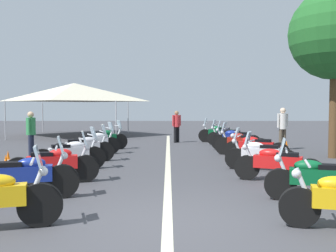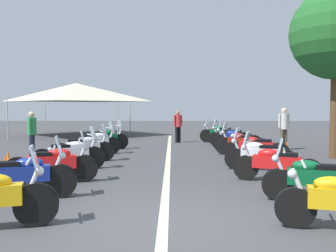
{
  "view_description": "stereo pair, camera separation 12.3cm",
  "coord_description": "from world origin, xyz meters",
  "px_view_note": "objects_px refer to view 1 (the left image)",
  "views": [
    {
      "loc": [
        -5.63,
        -0.02,
        1.8
      ],
      "look_at": [
        6.4,
        0.0,
        1.16
      ],
      "focal_mm": 39.82,
      "sensor_mm": 36.0,
      "label": 1
    },
    {
      "loc": [
        -5.63,
        -0.14,
        1.8
      ],
      "look_at": [
        6.4,
        0.0,
        1.16
      ],
      "focal_mm": 39.82,
      "sensor_mm": 36.0,
      "label": 2
    }
  ],
  "objects_px": {
    "motorcycle_right_row_5": "(241,143)",
    "traffic_cone_1": "(6,167)",
    "motorcycle_left_row_4": "(84,148)",
    "motorcycle_left_row_5": "(94,142)",
    "bystander_1": "(283,125)",
    "motorcycle_left_row_1": "(23,176)",
    "motorcycle_left_row_3": "(70,154)",
    "motorcycle_right_row_4": "(255,148)",
    "event_tent": "(74,92)",
    "bystander_0": "(31,131)",
    "motorcycle_right_row_6": "(235,139)",
    "bystander_2": "(177,124)",
    "motorcycle_left_row_2": "(54,164)",
    "motorcycle_right_row_1": "(317,178)",
    "motorcycle_left_row_6": "(103,139)",
    "traffic_cone_0": "(8,163)",
    "motorcycle_right_row_7": "(229,136)",
    "motorcycle_right_row_8": "(220,133)",
    "motorcycle_right_row_2": "(276,163)",
    "roadside_tree_0": "(336,34)",
    "traffic_cone_2": "(286,150)",
    "motorcycle_right_row_3": "(260,154)"
  },
  "relations": [
    {
      "from": "motorcycle_left_row_5",
      "to": "bystander_1",
      "type": "bearing_deg",
      "value": -15.87
    },
    {
      "from": "motorcycle_right_row_4",
      "to": "traffic_cone_0",
      "type": "xyz_separation_m",
      "value": [
        -2.02,
        7.11,
        -0.17
      ]
    },
    {
      "from": "motorcycle_left_row_3",
      "to": "roadside_tree_0",
      "type": "xyz_separation_m",
      "value": [
        2.57,
        -8.49,
        3.8
      ]
    },
    {
      "from": "motorcycle_right_row_3",
      "to": "traffic_cone_0",
      "type": "relative_size",
      "value": 3.16
    },
    {
      "from": "motorcycle_right_row_6",
      "to": "motorcycle_left_row_6",
      "type": "bearing_deg",
      "value": 14.16
    },
    {
      "from": "motorcycle_left_row_1",
      "to": "traffic_cone_0",
      "type": "xyz_separation_m",
      "value": [
        2.87,
        1.53,
        -0.18
      ]
    },
    {
      "from": "motorcycle_left_row_5",
      "to": "traffic_cone_0",
      "type": "relative_size",
      "value": 2.99
    },
    {
      "from": "motorcycle_right_row_8",
      "to": "traffic_cone_2",
      "type": "bearing_deg",
      "value": 119.59
    },
    {
      "from": "motorcycle_right_row_8",
      "to": "traffic_cone_0",
      "type": "distance_m",
      "value": 10.97
    },
    {
      "from": "bystander_2",
      "to": "roadside_tree_0",
      "type": "xyz_separation_m",
      "value": [
        -5.5,
        -5.33,
        3.35
      ]
    },
    {
      "from": "traffic_cone_1",
      "to": "bystander_0",
      "type": "relative_size",
      "value": 0.38
    },
    {
      "from": "motorcycle_right_row_4",
      "to": "bystander_1",
      "type": "bearing_deg",
      "value": -97.19
    },
    {
      "from": "motorcycle_left_row_6",
      "to": "motorcycle_right_row_1",
      "type": "relative_size",
      "value": 1.02
    },
    {
      "from": "motorcycle_left_row_4",
      "to": "motorcycle_left_row_6",
      "type": "xyz_separation_m",
      "value": [
        3.33,
        -0.04,
        0.0
      ]
    },
    {
      "from": "motorcycle_right_row_2",
      "to": "motorcycle_right_row_8",
      "type": "height_order",
      "value": "motorcycle_right_row_8"
    },
    {
      "from": "motorcycle_left_row_5",
      "to": "roadside_tree_0",
      "type": "relative_size",
      "value": 0.31
    },
    {
      "from": "motorcycle_right_row_7",
      "to": "bystander_2",
      "type": "relative_size",
      "value": 1.28
    },
    {
      "from": "motorcycle_left_row_2",
      "to": "traffic_cone_1",
      "type": "distance_m",
      "value": 1.5
    },
    {
      "from": "motorcycle_left_row_1",
      "to": "motorcycle_right_row_5",
      "type": "distance_m",
      "value": 8.49
    },
    {
      "from": "motorcycle_left_row_1",
      "to": "motorcycle_right_row_8",
      "type": "bearing_deg",
      "value": 49.88
    },
    {
      "from": "motorcycle_right_row_8",
      "to": "roadside_tree_0",
      "type": "distance_m",
      "value": 7.46
    },
    {
      "from": "motorcycle_right_row_1",
      "to": "motorcycle_right_row_5",
      "type": "bearing_deg",
      "value": -73.05
    },
    {
      "from": "motorcycle_left_row_6",
      "to": "bystander_1",
      "type": "xyz_separation_m",
      "value": [
        0.05,
        -7.4,
        0.55
      ]
    },
    {
      "from": "bystander_0",
      "to": "event_tent",
      "type": "height_order",
      "value": "event_tent"
    },
    {
      "from": "motorcycle_left_row_2",
      "to": "motorcycle_right_row_1",
      "type": "distance_m",
      "value": 5.69
    },
    {
      "from": "motorcycle_right_row_5",
      "to": "traffic_cone_1",
      "type": "distance_m",
      "value": 8.02
    },
    {
      "from": "motorcycle_left_row_1",
      "to": "motorcycle_right_row_1",
      "type": "xyz_separation_m",
      "value": [
        -0.13,
        -5.55,
        -0.02
      ]
    },
    {
      "from": "motorcycle_right_row_8",
      "to": "event_tent",
      "type": "distance_m",
      "value": 9.5
    },
    {
      "from": "motorcycle_left_row_6",
      "to": "traffic_cone_0",
      "type": "distance_m",
      "value": 5.58
    },
    {
      "from": "motorcycle_right_row_5",
      "to": "roadside_tree_0",
      "type": "bearing_deg",
      "value": -168.64
    },
    {
      "from": "bystander_2",
      "to": "traffic_cone_2",
      "type": "bearing_deg",
      "value": -4.73
    },
    {
      "from": "motorcycle_right_row_4",
      "to": "event_tent",
      "type": "relative_size",
      "value": 0.31
    },
    {
      "from": "motorcycle_left_row_5",
      "to": "motorcycle_right_row_4",
      "type": "height_order",
      "value": "motorcycle_left_row_5"
    },
    {
      "from": "motorcycle_left_row_3",
      "to": "traffic_cone_0",
      "type": "relative_size",
      "value": 3.12
    },
    {
      "from": "motorcycle_left_row_1",
      "to": "motorcycle_left_row_3",
      "type": "distance_m",
      "value": 3.29
    },
    {
      "from": "motorcycle_right_row_1",
      "to": "motorcycle_right_row_4",
      "type": "relative_size",
      "value": 0.97
    },
    {
      "from": "bystander_1",
      "to": "motorcycle_right_row_5",
      "type": "bearing_deg",
      "value": 108.13
    },
    {
      "from": "motorcycle_right_row_4",
      "to": "bystander_2",
      "type": "xyz_separation_m",
      "value": [
        6.47,
        2.4,
        0.45
      ]
    },
    {
      "from": "motorcycle_left_row_6",
      "to": "motorcycle_right_row_3",
      "type": "bearing_deg",
      "value": -69.51
    },
    {
      "from": "motorcycle_left_row_2",
      "to": "bystander_2",
      "type": "relative_size",
      "value": 1.33
    },
    {
      "from": "motorcycle_left_row_5",
      "to": "motorcycle_right_row_8",
      "type": "xyz_separation_m",
      "value": [
        4.77,
        -5.28,
        0.0
      ]
    },
    {
      "from": "motorcycle_right_row_3",
      "to": "motorcycle_right_row_5",
      "type": "height_order",
      "value": "motorcycle_right_row_5"
    },
    {
      "from": "motorcycle_right_row_7",
      "to": "bystander_2",
      "type": "distance_m",
      "value": 2.79
    },
    {
      "from": "motorcycle_left_row_6",
      "to": "motorcycle_right_row_5",
      "type": "distance_m",
      "value": 5.6
    },
    {
      "from": "motorcycle_right_row_6",
      "to": "bystander_2",
      "type": "xyz_separation_m",
      "value": [
        3.18,
        2.33,
        0.45
      ]
    },
    {
      "from": "motorcycle_left_row_4",
      "to": "traffic_cone_1",
      "type": "distance_m",
      "value": 3.06
    },
    {
      "from": "motorcycle_right_row_4",
      "to": "event_tent",
      "type": "bearing_deg",
      "value": -29.2
    },
    {
      "from": "motorcycle_left_row_5",
      "to": "motorcycle_right_row_6",
      "type": "height_order",
      "value": "motorcycle_left_row_5"
    },
    {
      "from": "motorcycle_right_row_8",
      "to": "bystander_0",
      "type": "distance_m",
      "value": 9.17
    },
    {
      "from": "motorcycle_right_row_6",
      "to": "bystander_2",
      "type": "height_order",
      "value": "bystander_2"
    }
  ]
}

